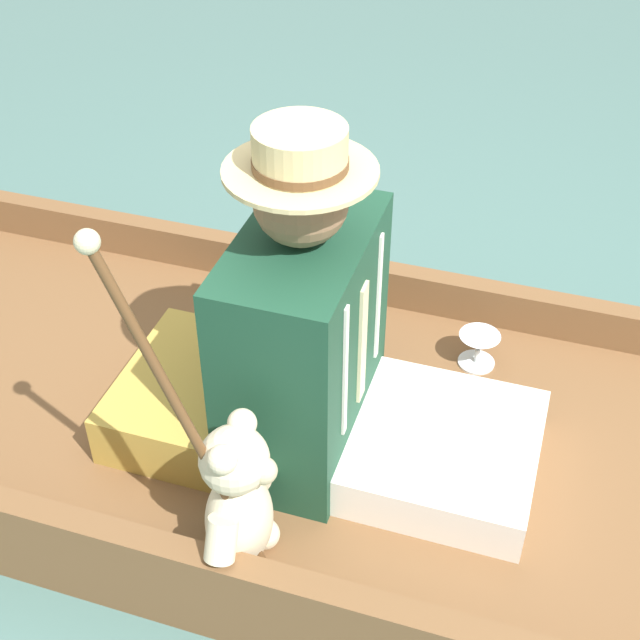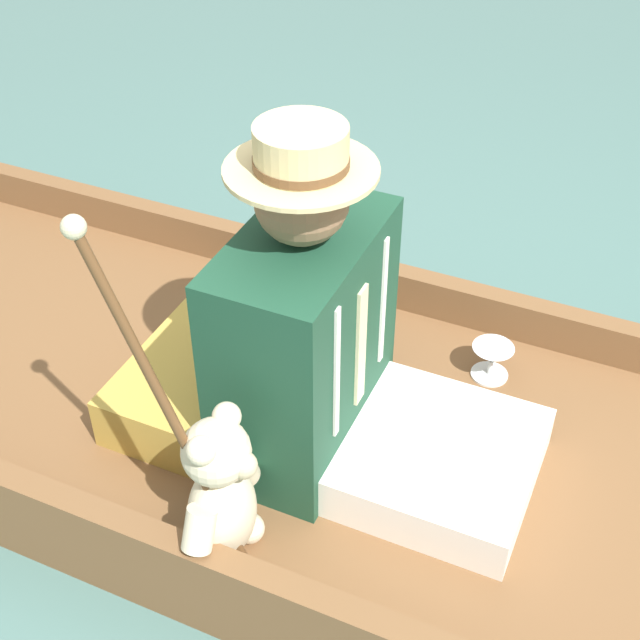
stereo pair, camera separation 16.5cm
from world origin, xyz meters
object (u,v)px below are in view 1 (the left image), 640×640
Objects in this scene: teddy_bear at (239,501)px; walking_cane at (171,395)px; seated_person at (331,351)px; wine_glass at (479,345)px.

teddy_bear is 0.48× the size of walking_cane.
seated_person reaches higher than walking_cane.
teddy_bear is at bearing -25.33° from wine_glass.
wine_glass is (-0.76, 0.36, -0.11)m from teddy_bear.
seated_person is 7.55× the size of wine_glass.
teddy_bear is at bearing -3.24° from seated_person.
walking_cane is at bearing -30.20° from wine_glass.
teddy_bear is 0.31m from walking_cane.
wine_glass is (-0.39, 0.28, -0.22)m from seated_person.
wine_glass is at bearing 154.67° from teddy_bear.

